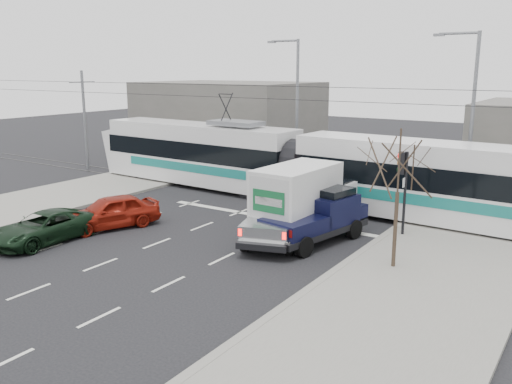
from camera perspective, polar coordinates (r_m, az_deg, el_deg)
The scene contains 16 objects.
ground at distance 22.04m, azimuth -7.18°, elevation -6.16°, with size 120.00×120.00×0.00m, color black.
sidewalk_right at distance 17.89m, azimuth 15.79°, elevation -10.96°, with size 6.00×60.00×0.15m, color gray.
sidewalk_left at distance 30.92m, azimuth -24.38°, elevation -1.51°, with size 6.00×60.00×0.15m, color gray.
rails at distance 30.01m, azimuth 5.29°, elevation -0.93°, with size 60.00×1.60×0.03m, color #33302D.
building_left at distance 46.97m, azimuth -2.87°, elevation 7.83°, with size 14.00×10.00×6.00m, color slate.
bare_tree at distance 19.52m, azimuth 14.81°, elevation 2.53°, with size 2.40×2.40×5.00m.
traffic_signal at distance 23.79m, azimuth 15.22°, elevation 1.74°, with size 0.44×0.44×3.60m.
street_lamp_near at distance 30.48m, azimuth 21.53°, elevation 8.17°, with size 2.38×0.25×9.00m.
street_lamp_far at distance 36.47m, azimuth 4.10°, elevation 9.67°, with size 2.38×0.25×9.00m.
catenary at distance 29.32m, azimuth 5.44°, elevation 6.43°, with size 60.00×0.20×7.00m.
tram at distance 29.53m, azimuth 4.49°, elevation 2.84°, with size 27.93×3.92×5.68m.
silver_pickup at distance 23.35m, azimuth 2.55°, elevation -2.30°, with size 3.61×6.08×2.09m.
box_truck at distance 23.66m, azimuth 5.00°, elevation -0.87°, with size 2.42×6.35×3.13m.
navy_pickup at distance 22.95m, azimuth 6.63°, elevation -2.51°, with size 2.93×5.53×2.21m.
green_car at distance 24.46m, azimuth -21.38°, elevation -3.47°, with size 2.11×4.59×1.27m, color black.
red_car at distance 25.62m, azimuth -15.06°, elevation -2.02°, with size 1.78×4.43×1.51m, color maroon.
Camera 1 is at (13.65, -15.75, 7.17)m, focal length 38.00 mm.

